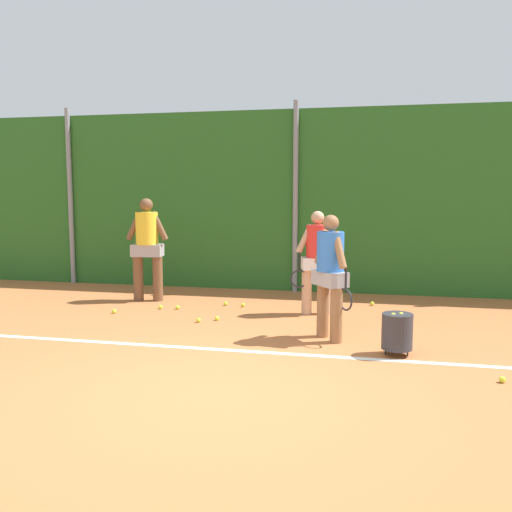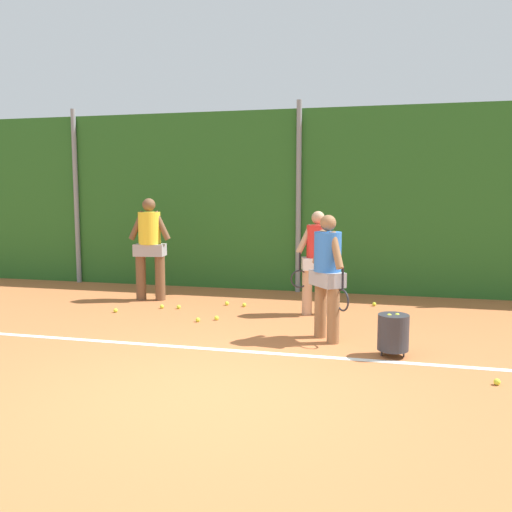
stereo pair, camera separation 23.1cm
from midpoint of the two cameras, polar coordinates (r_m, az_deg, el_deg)
The scene contains 18 objects.
ground_plane at distance 6.97m, azimuth -1.42°, elevation -9.24°, with size 25.08×25.08×0.00m, color #B76638.
hedge_fence_backdrop at distance 10.59m, azimuth 3.63°, elevation 5.70°, with size 16.30×0.25×3.46m, color #286023.
fence_post_left at distance 12.06m, azimuth -19.29°, elevation 5.81°, with size 0.10×0.10×3.60m, color gray.
fence_post_center at distance 10.42m, azimuth 3.49°, elevation 6.08°, with size 0.10×0.10×3.60m, color gray.
court_baseline_paint at distance 6.70m, azimuth -2.02°, elevation -9.88°, with size 11.91×0.10×0.01m, color white.
player_foreground_near at distance 7.08m, azimuth 6.82°, elevation -1.52°, with size 0.57×0.59×1.62m.
player_midcourt at distance 8.55m, azimuth 5.59°, elevation -0.10°, with size 0.73×0.39×1.62m.
player_backcourt_far at distance 9.78m, azimuth -11.93°, elevation 1.28°, with size 0.75×0.39×1.80m.
ball_hopper at distance 6.65m, azimuth 13.52°, elevation -7.62°, with size 0.36×0.36×0.51m.
tennis_ball_0 at distance 9.48m, azimuth 11.32°, elevation -4.87°, with size 0.07×0.07×0.07m, color #CCDB33.
tennis_ball_1 at distance 8.26m, azimuth -4.89°, elevation -6.48°, with size 0.07×0.07×0.07m, color #CCDB33.
tennis_ball_2 at distance 9.17m, azimuth -10.63°, elevation -5.25°, with size 0.07×0.07×0.07m, color #CCDB33.
tennis_ball_3 at distance 9.10m, azimuth -8.90°, elevation -5.31°, with size 0.07×0.07×0.07m, color #CCDB33.
tennis_ball_4 at distance 9.18m, azimuth -2.08°, elevation -5.12°, with size 0.07×0.07×0.07m, color #CCDB33.
tennis_ball_5 at distance 9.31m, azimuth -3.91°, elevation -4.97°, with size 0.07×0.07×0.07m, color #CCDB33.
tennis_ball_6 at distance 6.13m, azimuth 23.27°, elevation -11.74°, with size 0.07×0.07×0.07m, color #CCDB33.
tennis_ball_8 at distance 9.02m, azimuth -15.27°, elevation -5.58°, with size 0.07×0.07×0.07m, color #CCDB33.
tennis_ball_9 at distance 8.17m, azimuth -6.83°, elevation -6.65°, with size 0.07×0.07×0.07m, color #CCDB33.
Camera 1 is at (1.47, -4.90, 1.92)m, focal length 38.42 mm.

